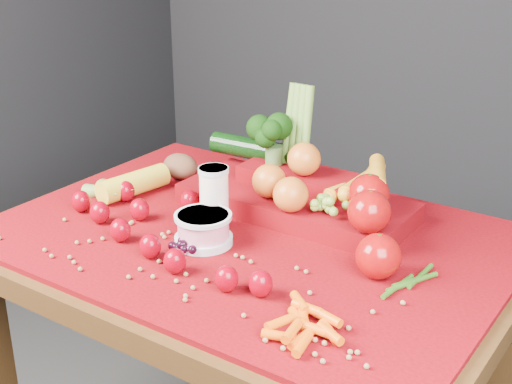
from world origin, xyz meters
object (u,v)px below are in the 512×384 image
Objects in this scene: table at (251,278)px; produce_mound at (308,190)px; milk_glass at (214,196)px; yogurt_bowl at (203,228)px.

table is 1.79× the size of produce_mound.
table is 0.20m from milk_glass.
yogurt_bowl is (0.03, -0.07, -0.04)m from milk_glass.
table is at bearing -108.11° from produce_mound.
produce_mound is (0.13, 0.17, -0.01)m from milk_glass.
milk_glass is 0.23× the size of produce_mound.
milk_glass is (-0.08, -0.02, 0.18)m from table.
produce_mound is at bearing 67.16° from yogurt_bowl.
table is 7.93× the size of milk_glass.
yogurt_bowl is at bearing -112.84° from produce_mound.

